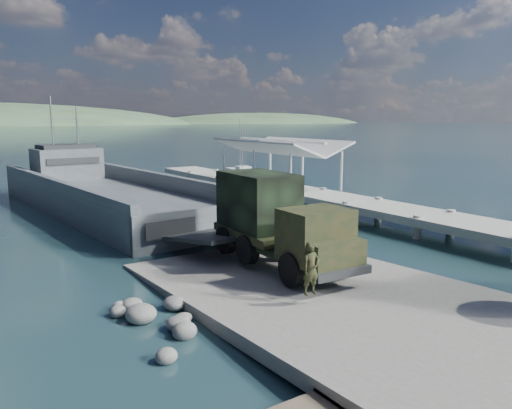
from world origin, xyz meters
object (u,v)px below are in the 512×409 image
sailboat_near (243,176)px  pier (287,183)px  military_truck (276,220)px  landing_craft (108,200)px  soldier (311,279)px  sailboat_far (240,172)px

sailboat_near → pier: bearing=-100.2°
military_truck → landing_craft: bearing=97.0°
military_truck → sailboat_near: 35.95m
pier → soldier: pier is taller
military_truck → sailboat_far: size_ratio=1.21×
sailboat_near → sailboat_far: 3.75m
pier → landing_craft: bearing=162.3°
sailboat_near → sailboat_far: size_ratio=0.85×
pier → landing_craft: 14.68m
pier → soldier: size_ratio=23.38×
landing_craft → sailboat_far: 25.51m
landing_craft → soldier: 24.97m
military_truck → pier: bearing=54.1°
sailboat_far → landing_craft: bearing=-135.5°
sailboat_near → sailboat_far: bearing=71.2°
soldier → sailboat_far: bearing=62.7°
sailboat_near → sailboat_far: sailboat_far is taller
pier → military_truck: size_ratio=5.03×
landing_craft → sailboat_near: bearing=25.6°
pier → sailboat_far: (7.06, 18.91, -1.22)m
sailboat_near → soldier: bearing=-110.2°
landing_craft → sailboat_far: (21.02, 14.45, -0.41)m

